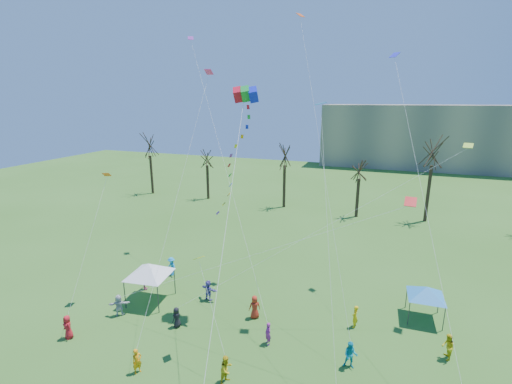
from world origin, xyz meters
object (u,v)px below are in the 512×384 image
(distant_building, at_px, (452,137))
(big_box_kite, at_px, (238,164))
(canopy_tent_white, at_px, (149,269))
(canopy_tent_blue, at_px, (426,292))

(distant_building, distance_m, big_box_kite, 77.15)
(canopy_tent_white, bearing_deg, canopy_tent_blue, 13.15)
(big_box_kite, bearing_deg, canopy_tent_white, -171.94)
(distant_building, distance_m, canopy_tent_blue, 70.19)
(distant_building, xyz_separation_m, big_box_kite, (-24.61, -72.98, 4.33))
(distant_building, height_order, canopy_tent_blue, distant_building)
(canopy_tent_blue, bearing_deg, distant_building, 80.94)
(canopy_tent_white, height_order, canopy_tent_blue, canopy_tent_white)
(distant_building, height_order, canopy_tent_white, distant_building)
(big_box_kite, relative_size, canopy_tent_blue, 5.21)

